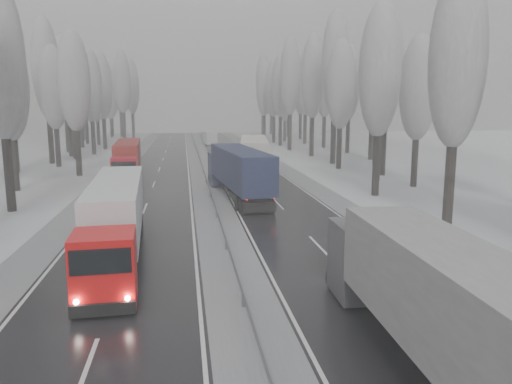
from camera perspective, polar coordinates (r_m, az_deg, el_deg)
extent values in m
plane|color=silver|center=(16.64, 0.26, -18.39)|extent=(260.00, 260.00, 0.00)
cube|color=black|center=(45.79, 1.21, 0.02)|extent=(7.50, 200.00, 0.03)
cube|color=black|center=(45.29, -12.02, -0.31)|extent=(7.50, 200.00, 0.03)
cube|color=gray|center=(45.23, -5.37, -0.14)|extent=(3.00, 200.00, 0.04)
cube|color=gray|center=(46.85, 7.19, 0.17)|extent=(2.40, 200.00, 0.04)
cube|color=gray|center=(45.89, -18.19, -0.46)|extent=(2.40, 200.00, 0.04)
cube|color=slate|center=(45.14, -5.38, 0.58)|extent=(0.06, 200.00, 0.32)
cube|color=slate|center=(43.22, -5.24, -0.24)|extent=(0.12, 0.12, 0.60)
cube|color=slate|center=(74.91, -6.56, 4.04)|extent=(0.12, 0.12, 0.60)
cylinder|color=black|center=(35.09, 21.23, 0.90)|extent=(0.68, 0.68, 5.60)
ellipsoid|color=gray|center=(34.84, 22.07, 14.01)|extent=(3.60, 3.60, 11.45)
cylinder|color=black|center=(45.04, 13.57, 3.17)|extent=(0.68, 0.68, 5.62)
ellipsoid|color=gray|center=(44.85, 14.00, 13.41)|extent=(3.60, 3.60, 11.48)
cylinder|color=black|center=(50.93, 17.67, 3.34)|extent=(0.64, 0.64, 4.94)
ellipsoid|color=gray|center=(50.67, 18.09, 11.29)|extent=(3.60, 3.60, 10.09)
cylinder|color=black|center=(53.81, 13.73, 4.06)|extent=(0.66, 0.66, 5.32)
ellipsoid|color=gray|center=(53.61, 14.07, 12.18)|extent=(3.60, 3.60, 10.88)
cylinder|color=black|center=(58.30, 14.32, 4.96)|extent=(0.72, 0.72, 6.31)
ellipsoid|color=gray|center=(58.26, 14.71, 13.82)|extent=(3.60, 3.60, 12.90)
cylinder|color=black|center=(63.30, 9.47, 5.07)|extent=(0.67, 0.67, 5.38)
ellipsoid|color=gray|center=(63.13, 9.68, 12.04)|extent=(3.60, 3.60, 10.98)
cylinder|color=black|center=(69.20, 13.44, 5.02)|extent=(0.62, 0.62, 4.59)
ellipsoid|color=gray|center=(68.98, 13.66, 10.46)|extent=(3.60, 3.60, 9.39)
cylinder|color=black|center=(68.66, 8.82, 6.12)|extent=(0.76, 0.76, 6.95)
ellipsoid|color=gray|center=(68.74, 9.04, 14.40)|extent=(3.60, 3.60, 14.19)
cylinder|color=black|center=(74.71, 13.02, 6.14)|extent=(0.74, 0.74, 6.59)
ellipsoid|color=gray|center=(74.72, 13.31, 13.36)|extent=(3.60, 3.60, 13.46)
cylinder|color=black|center=(78.43, 6.38, 6.42)|extent=(0.72, 0.72, 6.37)
ellipsoid|color=gray|center=(78.41, 6.51, 13.07)|extent=(3.60, 3.60, 13.01)
cylinder|color=black|center=(84.31, 10.43, 6.43)|extent=(0.70, 0.70, 5.97)
ellipsoid|color=gray|center=(84.25, 10.62, 12.23)|extent=(3.60, 3.60, 12.20)
cylinder|color=black|center=(88.52, 3.86, 6.95)|extent=(0.74, 0.74, 6.65)
ellipsoid|color=gray|center=(88.54, 3.94, 13.10)|extent=(3.60, 3.60, 13.59)
cylinder|color=black|center=(94.20, 7.77, 6.90)|extent=(0.71, 0.71, 6.14)
ellipsoid|color=gray|center=(94.16, 7.90, 12.23)|extent=(3.60, 3.60, 12.54)
cylinder|color=black|center=(98.12, 2.79, 7.07)|extent=(0.71, 0.71, 6.05)
ellipsoid|color=gray|center=(98.07, 2.84, 12.13)|extent=(3.60, 3.60, 12.37)
cylinder|color=black|center=(103.29, 5.61, 7.25)|extent=(0.72, 0.72, 6.30)
ellipsoid|color=gray|center=(103.27, 5.70, 12.24)|extent=(3.60, 3.60, 12.87)
cylinder|color=black|center=(105.51, 2.04, 7.23)|extent=(0.70, 0.70, 5.88)
ellipsoid|color=gray|center=(105.45, 2.07, 11.79)|extent=(3.60, 3.60, 12.00)
cylinder|color=black|center=(110.05, 3.29, 7.06)|extent=(0.64, 0.64, 4.86)
ellipsoid|color=gray|center=(109.92, 3.33, 10.68)|extent=(3.60, 3.60, 9.92)
cylinder|color=black|center=(112.35, 0.94, 7.42)|extent=(0.70, 0.70, 5.98)
ellipsoid|color=gray|center=(112.30, 0.95, 11.78)|extent=(3.60, 3.60, 12.21)
cylinder|color=black|center=(118.06, 5.08, 7.56)|extent=(0.71, 0.71, 6.19)
ellipsoid|color=gray|center=(118.03, 5.15, 11.85)|extent=(3.60, 3.60, 12.64)
cylinder|color=black|center=(122.25, 0.81, 7.83)|extent=(0.75, 0.75, 6.86)
ellipsoid|color=gray|center=(122.29, 0.82, 12.42)|extent=(3.60, 3.60, 14.01)
cylinder|color=black|center=(127.48, 3.65, 7.60)|extent=(0.68, 0.68, 5.55)
ellipsoid|color=gray|center=(127.40, 3.69, 11.17)|extent=(3.60, 3.60, 11.33)
cylinder|color=black|center=(132.96, 0.81, 7.84)|extent=(0.71, 0.71, 6.09)
ellipsoid|color=gray|center=(132.93, 0.82, 11.59)|extent=(3.60, 3.60, 12.45)
cylinder|color=black|center=(137.38, 1.72, 7.77)|extent=(0.67, 0.67, 5.49)
ellipsoid|color=gray|center=(137.31, 1.74, 11.04)|extent=(3.60, 3.60, 11.21)
cylinder|color=black|center=(41.45, -26.40, 1.99)|extent=(0.69, 0.69, 5.83)
cylinder|color=black|center=(51.40, -25.87, 2.93)|extent=(0.65, 0.65, 5.03)
ellipsoid|color=gray|center=(51.15, -26.49, 10.93)|extent=(3.60, 3.60, 10.28)
cylinder|color=black|center=(59.62, -19.66, 4.37)|extent=(0.67, 0.67, 5.44)
ellipsoid|color=gray|center=(59.45, -20.10, 11.84)|extent=(3.60, 3.60, 11.11)
cylinder|color=black|center=(65.45, -25.80, 4.53)|extent=(0.69, 0.69, 5.72)
ellipsoid|color=gray|center=(65.33, -26.35, 11.68)|extent=(3.60, 3.60, 11.69)
cylinder|color=black|center=(69.31, -21.73, 4.85)|extent=(0.66, 0.66, 5.23)
ellipsoid|color=gray|center=(69.14, -22.13, 11.02)|extent=(3.60, 3.60, 10.68)
cylinder|color=black|center=(73.56, -22.41, 5.60)|extent=(0.74, 0.74, 6.60)
ellipsoid|color=gray|center=(73.58, -22.91, 12.94)|extent=(3.60, 3.60, 13.49)
cylinder|color=black|center=(78.66, -20.05, 5.46)|extent=(0.65, 0.65, 5.16)
ellipsoid|color=gray|center=(78.51, -20.37, 10.82)|extent=(3.60, 3.60, 10.54)
cylinder|color=black|center=(82.83, -20.45, 5.85)|extent=(0.69, 0.69, 5.79)
ellipsoid|color=gray|center=(82.75, -20.80, 11.57)|extent=(3.60, 3.60, 11.84)
cylinder|color=black|center=(84.99, -18.09, 6.02)|extent=(0.68, 0.68, 5.64)
ellipsoid|color=gray|center=(84.89, -18.39, 11.45)|extent=(3.60, 3.60, 11.53)
cylinder|color=black|center=(89.81, -20.74, 6.34)|extent=(0.73, 0.73, 6.56)
ellipsoid|color=gray|center=(89.82, -21.12, 12.31)|extent=(3.60, 3.60, 13.40)
cylinder|color=black|center=(94.88, -16.92, 6.48)|extent=(0.69, 0.69, 5.79)
ellipsoid|color=gray|center=(94.80, -17.18, 11.48)|extent=(3.60, 3.60, 11.84)
cylinder|color=black|center=(99.60, -19.32, 6.74)|extent=(0.74, 0.74, 6.65)
ellipsoid|color=gray|center=(99.62, -19.64, 12.20)|extent=(3.60, 3.60, 13.58)
cylinder|color=black|center=(104.52, -17.58, 6.54)|extent=(0.65, 0.65, 5.12)
ellipsoid|color=gray|center=(104.40, -17.79, 10.55)|extent=(3.60, 3.60, 10.46)
cylinder|color=black|center=(108.93, -18.76, 6.79)|extent=(0.69, 0.69, 5.84)
ellipsoid|color=gray|center=(108.87, -19.01, 11.17)|extent=(3.60, 3.60, 11.92)
cylinder|color=black|center=(114.64, -14.82, 7.32)|extent=(0.74, 0.74, 6.67)
ellipsoid|color=gray|center=(114.66, -15.04, 12.08)|extent=(3.60, 3.60, 13.63)
cylinder|color=black|center=(119.95, -18.97, 7.13)|extent=(0.72, 0.72, 6.31)
ellipsoid|color=gray|center=(119.94, -19.22, 11.43)|extent=(3.60, 3.60, 12.88)
cylinder|color=black|center=(123.87, -13.86, 7.44)|extent=(0.72, 0.72, 6.29)
ellipsoid|color=gray|center=(123.85, -14.04, 11.60)|extent=(3.60, 3.60, 12.84)
cylinder|color=black|center=(128.52, -16.19, 7.10)|extent=(0.64, 0.64, 4.86)
ellipsoid|color=gray|center=(128.42, -16.34, 10.19)|extent=(3.60, 3.60, 9.92)
cylinder|color=black|center=(130.79, -15.13, 7.58)|extent=(0.74, 0.74, 6.63)
ellipsoid|color=gray|center=(130.80, -15.32, 11.72)|extent=(3.60, 3.60, 13.54)
cylinder|color=black|center=(135.12, -16.10, 7.42)|extent=(0.69, 0.69, 5.79)
ellipsoid|color=gray|center=(135.07, -16.27, 10.92)|extent=(3.60, 3.60, 11.82)
cube|color=#434448|center=(21.10, 12.36, -7.50)|extent=(2.58, 2.68, 3.02)
cube|color=black|center=(22.05, 11.36, -4.79)|extent=(2.32, 0.16, 1.01)
cube|color=black|center=(22.69, 11.11, -9.41)|extent=(2.52, 0.22, 0.50)
cube|color=slate|center=(14.01, 23.26, -12.59)|extent=(2.90, 13.15, 2.82)
cylinder|color=black|center=(20.43, 10.12, -11.38)|extent=(0.38, 1.06, 1.05)
cylinder|color=black|center=(21.12, 15.73, -10.89)|extent=(0.38, 1.06, 1.05)
sphere|color=white|center=(22.32, 8.76, -8.57)|extent=(0.22, 0.22, 0.22)
sphere|color=white|center=(22.90, 13.43, -8.26)|extent=(0.22, 0.22, 0.22)
cube|color=#1A2142|center=(49.50, -3.85, 2.74)|extent=(2.88, 2.97, 3.13)
cube|color=black|center=(50.69, -4.13, 3.74)|extent=(2.40, 0.36, 1.04)
cube|color=black|center=(51.04, -4.12, 1.54)|extent=(2.61, 0.43, 0.52)
cube|color=#121433|center=(41.45, -1.81, 2.88)|extent=(4.07, 13.76, 2.92)
cube|color=black|center=(35.27, 0.62, -2.05)|extent=(2.40, 0.38, 0.47)
cube|color=black|center=(38.15, -0.57, -0.82)|extent=(2.89, 5.95, 0.47)
cube|color=black|center=(35.85, 0.38, -2.20)|extent=(2.39, 0.32, 0.63)
cylinder|color=black|center=(48.66, -4.92, 1.20)|extent=(0.48, 1.12, 1.08)
cylinder|color=black|center=(49.06, -2.39, 1.30)|extent=(0.48, 1.12, 1.08)
cylinder|color=black|center=(37.55, -2.04, -1.37)|extent=(0.48, 1.12, 1.08)
cylinder|color=black|center=(38.07, 1.18, -1.21)|extent=(0.48, 1.12, 1.08)
cylinder|color=black|center=(36.26, -1.59, -1.78)|extent=(0.48, 1.12, 1.08)
cylinder|color=black|center=(36.79, 1.75, -1.61)|extent=(0.48, 1.12, 1.08)
sphere|color=#FF0C05|center=(34.79, -0.92, -0.82)|extent=(0.21, 0.21, 0.21)
sphere|color=#FF0C05|center=(35.30, 2.21, -0.67)|extent=(0.21, 0.21, 0.21)
sphere|color=white|center=(50.85, -5.23, 1.96)|extent=(0.23, 0.23, 0.23)
sphere|color=white|center=(51.19, -3.04, 2.04)|extent=(0.23, 0.23, 0.23)
cube|color=#A09E8D|center=(62.22, -0.32, 4.26)|extent=(2.98, 3.07, 3.18)
cube|color=black|center=(63.47, -0.33, 5.04)|extent=(2.43, 0.42, 1.06)
cube|color=black|center=(63.78, -0.33, 3.25)|extent=(2.65, 0.50, 0.53)
cube|color=#B7B0A4|center=(53.88, -0.23, 4.57)|extent=(4.45, 14.02, 2.97)
cube|color=black|center=(47.26, -0.13, 1.03)|extent=(2.44, 0.44, 0.48)
cube|color=black|center=(50.33, -0.18, 1.82)|extent=(3.06, 6.08, 0.48)
cube|color=black|center=(47.87, -0.14, 0.89)|extent=(2.43, 0.38, 0.64)
cylinder|color=black|center=(61.50, -1.35, 3.07)|extent=(0.51, 1.14, 1.10)
cylinder|color=black|center=(61.53, 0.73, 3.07)|extent=(0.51, 1.14, 1.10)
cylinder|color=black|center=(49.94, -1.45, 1.47)|extent=(0.51, 1.14, 1.10)
cylinder|color=black|center=(49.97, 1.11, 1.47)|extent=(0.51, 1.14, 1.10)
cylinder|color=black|center=(48.58, -1.46, 1.23)|extent=(0.51, 1.14, 1.10)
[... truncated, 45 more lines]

